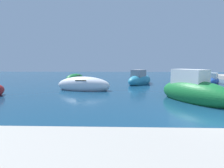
{
  "coord_description": "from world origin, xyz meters",
  "views": [
    {
      "loc": [
        -4.49,
        -6.68,
        2.23
      ],
      "look_at": [
        -5.0,
        9.31,
        0.36
      ],
      "focal_mm": 28.51,
      "sensor_mm": 36.0,
      "label": 1
    }
  ],
  "objects_px": {
    "moored_boat_6": "(193,92)",
    "moored_boat_3": "(140,80)",
    "moored_boat_2": "(84,85)",
    "moored_boat_4": "(213,80)",
    "moored_boat_0": "(75,78)"
  },
  "relations": [
    {
      "from": "moored_boat_6",
      "to": "moored_boat_3",
      "type": "bearing_deg",
      "value": 165.85
    },
    {
      "from": "moored_boat_2",
      "to": "moored_boat_6",
      "type": "height_order",
      "value": "moored_boat_6"
    },
    {
      "from": "moored_boat_6",
      "to": "moored_boat_4",
      "type": "bearing_deg",
      "value": 118.99
    },
    {
      "from": "moored_boat_2",
      "to": "moored_boat_6",
      "type": "relative_size",
      "value": 0.95
    },
    {
      "from": "moored_boat_4",
      "to": "moored_boat_6",
      "type": "distance_m",
      "value": 11.3
    },
    {
      "from": "moored_boat_2",
      "to": "moored_boat_4",
      "type": "distance_m",
      "value": 14.5
    },
    {
      "from": "moored_boat_2",
      "to": "moored_boat_3",
      "type": "distance_m",
      "value": 6.85
    },
    {
      "from": "moored_boat_2",
      "to": "moored_boat_3",
      "type": "xyz_separation_m",
      "value": [
        5.22,
        4.43,
        0.07
      ]
    },
    {
      "from": "moored_boat_2",
      "to": "moored_boat_6",
      "type": "distance_m",
      "value": 8.41
    },
    {
      "from": "moored_boat_3",
      "to": "moored_boat_6",
      "type": "bearing_deg",
      "value": -132.08
    },
    {
      "from": "moored_boat_4",
      "to": "moored_boat_2",
      "type": "bearing_deg",
      "value": 149.45
    },
    {
      "from": "moored_boat_3",
      "to": "moored_boat_4",
      "type": "distance_m",
      "value": 8.31
    },
    {
      "from": "moored_boat_0",
      "to": "moored_boat_6",
      "type": "relative_size",
      "value": 0.71
    },
    {
      "from": "moored_boat_3",
      "to": "moored_boat_4",
      "type": "bearing_deg",
      "value": -49.6
    },
    {
      "from": "moored_boat_6",
      "to": "moored_boat_2",
      "type": "bearing_deg",
      "value": -147.37
    }
  ]
}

